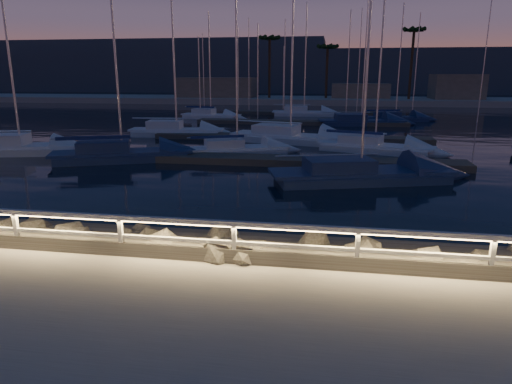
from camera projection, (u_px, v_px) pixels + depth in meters
ground at (196, 259)px, 11.61m from camera, size 400.00×400.00×0.00m
harbor_water at (295, 136)px, 41.66m from camera, size 400.00×440.00×0.60m
guard_rail at (192, 230)px, 11.42m from camera, size 44.11×0.12×1.06m
riprap at (433, 258)px, 12.32m from camera, size 21.51×2.99×1.43m
floating_docks at (296, 128)px, 42.74m from camera, size 22.00×36.00×0.40m
far_shore at (314, 98)px, 82.26m from camera, size 160.00×14.00×5.20m
palm_left at (270, 41)px, 79.07m from camera, size 3.00×3.00×11.20m
palm_center at (328, 49)px, 78.78m from camera, size 3.00×3.00×9.70m
palm_right at (414, 33)px, 75.05m from camera, size 3.00×3.00×12.20m
distant_hills at (251, 73)px, 141.57m from camera, size 230.00×37.50×18.00m
sailboat_a at (17, 147)px, 30.13m from camera, size 8.33×4.27×13.75m
sailboat_b at (119, 153)px, 27.82m from camera, size 8.53×5.30×14.14m
sailboat_c at (372, 146)px, 31.07m from camera, size 7.95×4.47×13.02m
sailboat_d at (356, 173)px, 22.48m from camera, size 9.24×5.04×15.07m
sailboat_e at (174, 130)px, 38.95m from camera, size 8.11×3.25×13.51m
sailboat_f at (235, 149)px, 29.92m from camera, size 6.95×4.40×11.54m
sailboat_g at (287, 136)px, 35.42m from camera, size 9.67×4.97×15.82m
sailboat_i at (209, 115)px, 53.92m from camera, size 7.25×3.21×12.02m
sailboat_k at (394, 118)px, 51.07m from camera, size 7.66×3.75×12.54m
sailboat_l at (359, 121)px, 47.21m from camera, size 8.97×3.89×14.70m
sailboat_n at (302, 112)px, 57.71m from camera, size 8.05×2.70×13.55m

